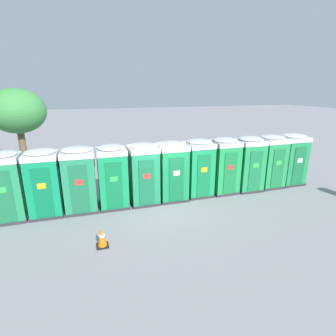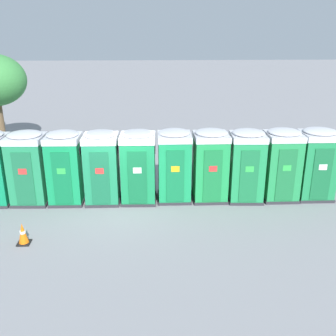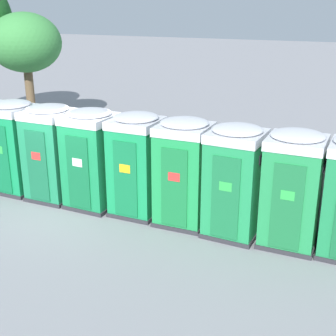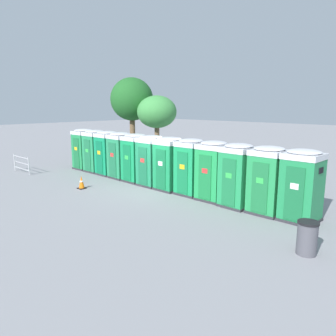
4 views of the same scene
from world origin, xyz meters
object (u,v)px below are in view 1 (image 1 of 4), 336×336
at_px(portapotty_4, 113,176).
at_px(portapotty_7, 198,167).
at_px(portapotty_1, 6,186).
at_px(portapotty_2, 44,182).
at_px(portapotty_10, 270,161).
at_px(portapotty_11, 291,159).
at_px(portapotty_8, 224,165).
at_px(portapotty_9, 249,163).
at_px(street_tree_1, 17,112).
at_px(portapotty_5, 144,173).
at_px(portapotty_3, 80,179).
at_px(portapotty_6, 172,171).
at_px(traffic_cone, 102,237).

xyz_separation_m(portapotty_4, portapotty_7, (3.76, 0.06, -0.00)).
height_order(portapotty_1, portapotty_2, same).
relative_size(portapotty_10, portapotty_11, 1.00).
bearing_deg(portapotty_2, portapotty_8, -0.05).
height_order(portapotty_2, portapotty_9, same).
distance_m(portapotty_9, street_tree_1, 12.11).
relative_size(portapotty_1, street_tree_1, 0.54).
bearing_deg(portapotty_7, street_tree_1, 144.77).
height_order(portapotty_7, portapotty_9, same).
bearing_deg(portapotty_9, portapotty_2, 179.39).
bearing_deg(portapotty_5, street_tree_1, 133.64).
bearing_deg(portapotty_3, portapotty_6, -0.72).
distance_m(portapotty_1, portapotty_9, 10.03).
bearing_deg(portapotty_5, portapotty_2, 179.02).
xyz_separation_m(portapotty_3, portapotty_5, (2.51, -0.05, 0.00)).
distance_m(portapotty_6, portapotty_7, 1.26).
relative_size(portapotty_3, portapotty_11, 1.00).
bearing_deg(portapotty_7, portapotty_8, -1.38).
bearing_deg(portapotty_9, portapotty_4, 179.43).
relative_size(portapotty_1, portapotty_8, 1.00).
bearing_deg(portapotty_7, portapotty_9, -2.67).
bearing_deg(portapotty_8, portapotty_9, -3.96).
bearing_deg(portapotty_4, portapotty_8, 0.28).
relative_size(portapotty_1, traffic_cone, 3.97).
relative_size(portapotty_4, portapotty_6, 1.00).
height_order(portapotty_5, portapotty_10, same).
height_order(portapotty_6, portapotty_7, same).
height_order(portapotty_2, street_tree_1, street_tree_1).
bearing_deg(portapotty_10, traffic_cone, -160.88).
relative_size(portapotty_6, portapotty_7, 1.00).
xyz_separation_m(portapotty_11, street_tree_1, (-12.95, 5.63, 2.20)).
relative_size(portapotty_1, portapotty_4, 1.00).
relative_size(portapotty_5, portapotty_7, 1.00).
xyz_separation_m(portapotty_9, street_tree_1, (-10.44, 5.72, 2.20)).
height_order(portapotty_5, portapotty_6, same).
distance_m(portapotty_1, portapotty_5, 5.01).
xyz_separation_m(portapotty_1, portapotty_3, (2.51, -0.01, -0.00)).
height_order(portapotty_1, portapotty_11, same).
distance_m(portapotty_1, portapotty_4, 3.76).
relative_size(portapotty_7, portapotty_11, 1.00).
xyz_separation_m(portapotty_5, traffic_cone, (-1.95, -2.83, -0.97)).
relative_size(portapotty_8, street_tree_1, 0.54).
bearing_deg(portapotty_6, street_tree_1, 139.59).
bearing_deg(traffic_cone, portapotty_3, 100.91).
bearing_deg(portapotty_2, portapotty_5, -0.98).
bearing_deg(portapotty_1, portapotty_2, 0.27).
bearing_deg(traffic_cone, portapotty_7, 33.17).
relative_size(portapotty_6, portapotty_8, 1.00).
bearing_deg(portapotty_4, portapotty_1, 179.61).
bearing_deg(portapotty_4, traffic_cone, -103.73).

